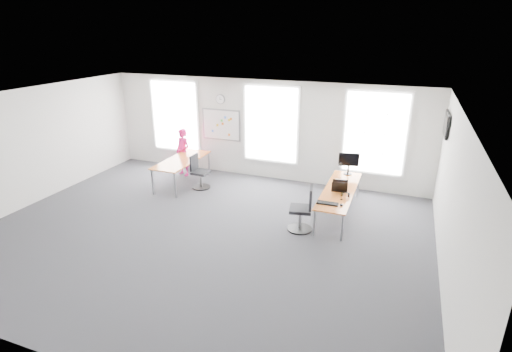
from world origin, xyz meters
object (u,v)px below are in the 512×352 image
at_px(chair_left, 199,173).
at_px(headphones, 345,195).
at_px(desk_left, 182,161).
at_px(keyboard, 327,203).
at_px(desk_right, 339,191).
at_px(chair_right, 303,211).
at_px(person, 183,152).
at_px(monitor, 349,162).

bearing_deg(chair_left, headphones, -98.82).
xyz_separation_m(desk_left, keyboard, (4.60, -1.37, -0.03)).
bearing_deg(keyboard, desk_right, 81.80).
relative_size(desk_left, chair_right, 1.96).
bearing_deg(chair_right, person, -127.89).
xyz_separation_m(chair_right, monitor, (0.64, 2.29, 0.56)).
distance_m(desk_left, headphones, 4.97).
bearing_deg(desk_right, chair_right, -119.05).
bearing_deg(desk_left, keyboard, -16.62).
relative_size(chair_right, person, 0.73).
xyz_separation_m(chair_left, monitor, (4.13, 0.81, 0.60)).
height_order(chair_right, chair_left, chair_right).
xyz_separation_m(desk_right, chair_right, (-0.62, -1.12, -0.15)).
bearing_deg(headphones, chair_right, -132.46).
bearing_deg(monitor, chair_right, -119.45).
height_order(desk_right, chair_right, chair_right).
bearing_deg(desk_left, monitor, 8.98).
height_order(desk_left, chair_right, chair_right).
height_order(chair_left, keyboard, chair_left).
bearing_deg(desk_right, keyboard, -96.58).
relative_size(person, monitor, 2.47).
xyz_separation_m(keyboard, monitor, (0.13, 2.12, 0.35)).
relative_size(chair_left, headphones, 5.00).
bearing_deg(monitor, desk_right, -104.63).
height_order(desk_left, keyboard, desk_left).
height_order(headphones, monitor, monitor).
distance_m(desk_right, desk_left, 4.73).
bearing_deg(chair_right, monitor, 153.34).
distance_m(person, keyboard, 5.41).
relative_size(keyboard, headphones, 2.48).
bearing_deg(chair_left, keyboard, -107.00).
xyz_separation_m(desk_left, chair_left, (0.59, -0.06, -0.28)).
relative_size(headphones, monitor, 0.33).
distance_m(desk_right, person, 5.22).
distance_m(chair_left, monitor, 4.26).
xyz_separation_m(chair_right, chair_left, (-3.49, 1.48, -0.04)).
relative_size(desk_right, keyboard, 5.65).
relative_size(keyboard, monitor, 0.81).
bearing_deg(person, desk_right, 5.84).
distance_m(chair_left, person, 1.29).
height_order(chair_right, monitor, monitor).
bearing_deg(keyboard, person, 155.56).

